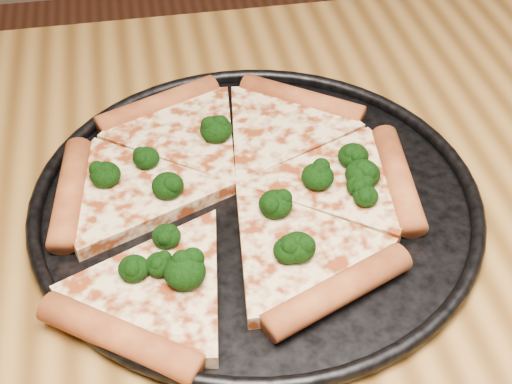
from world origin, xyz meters
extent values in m
cube|color=olive|center=(0.00, 0.00, 0.73)|extent=(1.20, 0.90, 0.04)
cylinder|color=black|center=(-0.06, 0.08, 0.75)|extent=(0.40, 0.40, 0.01)
torus|color=black|center=(-0.06, 0.08, 0.76)|extent=(0.41, 0.41, 0.01)
cylinder|color=#C96632|center=(0.01, 0.22, 0.77)|extent=(0.12, 0.10, 0.03)
cylinder|color=#C96632|center=(-0.14, 0.23, 0.77)|extent=(0.13, 0.08, 0.03)
cylinder|color=#C96632|center=(-0.23, 0.11, 0.77)|extent=(0.04, 0.14, 0.03)
cylinder|color=#C96632|center=(-0.19, -0.05, 0.77)|extent=(0.12, 0.10, 0.03)
cylinder|color=#C96632|center=(-0.02, -0.04, 0.77)|extent=(0.13, 0.08, 0.03)
cylinder|color=#C96632|center=(0.07, 0.08, 0.77)|extent=(0.04, 0.14, 0.03)
ellipsoid|color=black|center=(-0.16, 0.00, 0.78)|extent=(0.02, 0.02, 0.02)
ellipsoid|color=black|center=(-0.14, 0.09, 0.78)|extent=(0.03, 0.03, 0.02)
ellipsoid|color=black|center=(-0.14, -0.01, 0.78)|extent=(0.02, 0.02, 0.02)
ellipsoid|color=black|center=(-0.09, 0.17, 0.78)|extent=(0.03, 0.03, 0.02)
ellipsoid|color=black|center=(-0.15, 0.03, 0.78)|extent=(0.02, 0.02, 0.02)
ellipsoid|color=black|center=(0.03, 0.08, 0.78)|extent=(0.03, 0.03, 0.02)
ellipsoid|color=black|center=(-0.04, 0.00, 0.78)|extent=(0.03, 0.03, 0.02)
ellipsoid|color=black|center=(-0.05, 0.05, 0.78)|extent=(0.03, 0.03, 0.02)
ellipsoid|color=black|center=(-0.18, 0.00, 0.78)|extent=(0.02, 0.02, 0.02)
ellipsoid|color=black|center=(0.03, 0.05, 0.78)|extent=(0.02, 0.02, 0.02)
ellipsoid|color=black|center=(-0.05, 0.00, 0.78)|extent=(0.03, 0.03, 0.02)
ellipsoid|color=black|center=(-0.16, 0.14, 0.78)|extent=(0.03, 0.03, 0.02)
ellipsoid|color=black|center=(0.03, 0.06, 0.78)|extent=(0.02, 0.02, 0.02)
ellipsoid|color=black|center=(-0.14, -0.01, 0.78)|extent=(0.03, 0.03, 0.03)
ellipsoid|color=black|center=(0.03, 0.10, 0.78)|extent=(0.03, 0.03, 0.02)
ellipsoid|color=black|center=(-0.20, 0.12, 0.78)|extent=(0.03, 0.03, 0.02)
ellipsoid|color=black|center=(-0.01, 0.08, 0.78)|extent=(0.03, 0.03, 0.02)
camera|label=1|loc=(-0.15, -0.40, 1.21)|focal=51.50mm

